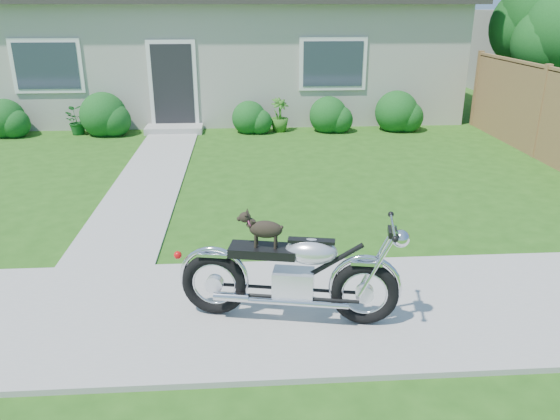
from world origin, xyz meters
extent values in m
plane|color=#235114|center=(0.00, 0.00, 0.00)|extent=(80.00, 80.00, 0.00)
cube|color=#9E9B93|center=(0.00, 0.00, 0.02)|extent=(24.00, 2.20, 0.04)
cube|color=#9E9B93|center=(-1.50, 5.00, 0.01)|extent=(1.20, 8.00, 0.03)
cube|color=#ABA69B|center=(0.00, 12.00, 1.50)|extent=(12.00, 6.00, 3.00)
cube|color=black|center=(-1.50, 8.97, 1.05)|extent=(1.00, 0.06, 2.10)
cube|color=#9E9B93|center=(-1.50, 8.62, 0.08)|extent=(1.40, 0.70, 0.16)
cube|color=#2D3847|center=(-4.50, 8.97, 1.60)|extent=(1.70, 0.05, 1.30)
cube|color=#2D3847|center=(2.50, 8.97, 1.60)|extent=(1.70, 0.05, 1.30)
cube|color=#9D7646|center=(6.30, 5.75, 0.90)|extent=(0.08, 6.50, 1.80)
cube|color=#9D7646|center=(6.30, 9.00, 0.95)|extent=(0.12, 0.12, 1.90)
cube|color=#9D7646|center=(6.30, 5.75, 0.95)|extent=(0.12, 0.12, 1.90)
cube|color=#9D7646|center=(6.30, 5.75, 1.82)|extent=(0.08, 6.50, 0.08)
cylinder|color=#3D2B1C|center=(8.18, 9.32, 1.11)|extent=(0.28, 0.28, 2.22)
sphere|color=#144D18|center=(8.18, 9.32, 2.75)|extent=(2.66, 2.66, 2.66)
sphere|color=#144D18|center=(-5.51, 8.50, 0.41)|extent=(0.97, 0.97, 0.97)
sphere|color=#144D18|center=(4.08, 8.50, 0.46)|extent=(1.07, 1.07, 1.07)
sphere|color=#144D18|center=(0.37, 8.50, 0.36)|extent=(0.85, 0.85, 0.85)
sphere|color=#144D18|center=(-3.17, 8.50, 0.47)|extent=(1.12, 1.12, 1.12)
sphere|color=#144D18|center=(2.35, 8.50, 0.40)|extent=(0.94, 0.94, 0.94)
imported|color=#154F1B|center=(-3.86, 8.55, 0.33)|extent=(0.69, 0.63, 0.66)
imported|color=#306D1E|center=(1.13, 8.55, 0.41)|extent=(0.64, 0.64, 0.83)
torus|color=black|center=(1.37, -0.35, 0.38)|extent=(0.68, 0.24, 0.67)
torus|color=black|center=(-0.11, -0.07, 0.38)|extent=(0.68, 0.24, 0.67)
cube|color=silver|center=(0.68, -0.22, 0.42)|extent=(0.44, 0.31, 0.30)
ellipsoid|color=silver|center=(0.85, -0.25, 0.79)|extent=(0.56, 0.38, 0.26)
cube|color=black|center=(0.38, -0.16, 0.78)|extent=(0.69, 0.38, 0.09)
cube|color=silver|center=(1.37, -0.35, 0.72)|extent=(0.32, 0.19, 0.03)
cube|color=silver|center=(-0.11, -0.07, 0.72)|extent=(0.32, 0.19, 0.03)
cylinder|color=silver|center=(1.58, -0.40, 1.09)|extent=(0.14, 0.59, 0.03)
sphere|color=silver|center=(1.66, -0.41, 0.98)|extent=(0.20, 0.20, 0.17)
cylinder|color=silver|center=(0.65, -0.35, 0.29)|extent=(1.09, 0.27, 0.06)
ellipsoid|color=black|center=(0.41, -0.17, 1.00)|extent=(0.35, 0.21, 0.17)
sphere|color=black|center=(0.22, -0.13, 1.11)|extent=(0.12, 0.12, 0.10)
cylinder|color=black|center=(0.33, -0.11, 0.89)|extent=(0.03, 0.03, 0.13)
cylinder|color=black|center=(0.31, -0.19, 0.89)|extent=(0.03, 0.03, 0.13)
cylinder|color=black|center=(0.51, -0.15, 0.89)|extent=(0.03, 0.03, 0.13)
cylinder|color=black|center=(0.50, -0.22, 0.89)|extent=(0.03, 0.03, 0.13)
torus|color=#CA3677|center=(0.26, -0.14, 1.07)|extent=(0.07, 0.10, 0.09)
camera|label=1|loc=(0.22, -4.97, 3.02)|focal=35.00mm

